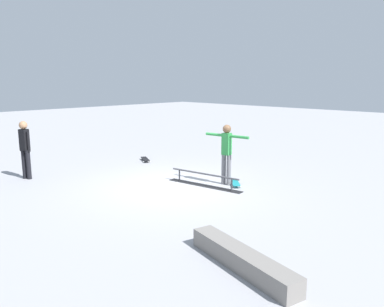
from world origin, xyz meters
TOP-DOWN VIEW (x-y plane):
  - ground_plane at (0.00, 0.00)m, footprint 60.00×60.00m
  - grind_rail at (-0.58, -0.66)m, footprint 2.39×0.57m
  - skate_ledge at (-4.24, 2.50)m, footprint 2.31×0.92m
  - skater_main at (-0.93, -1.20)m, footprint 1.38×0.24m
  - skateboard_main at (-1.15, -1.34)m, footprint 0.71×0.71m
  - bystander_black_shirt at (3.81, 2.47)m, footprint 0.40×0.27m
  - loose_skateboard_black at (3.25, -1.64)m, footprint 0.80×0.55m

SIDE VIEW (x-z plane):
  - ground_plane at x=0.00m, z-range 0.00..0.00m
  - skateboard_main at x=-1.15m, z-range 0.03..0.12m
  - loose_skateboard_black at x=3.25m, z-range 0.03..0.12m
  - skate_ledge at x=-4.24m, z-range 0.00..0.31m
  - grind_rail at x=-0.58m, z-range -0.03..0.35m
  - bystander_black_shirt at x=3.81m, z-range 0.11..1.86m
  - skater_main at x=-0.93m, z-range 0.14..1.86m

